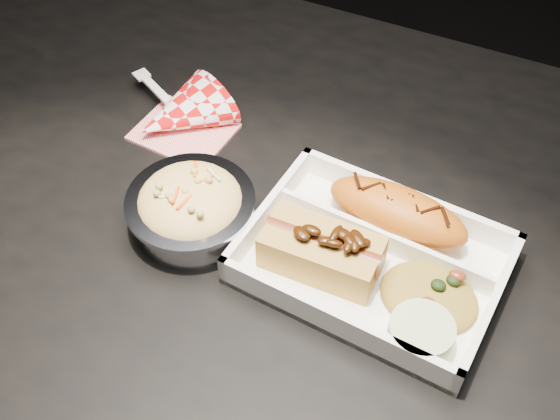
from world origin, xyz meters
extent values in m
cube|color=black|center=(0.00, 0.00, 0.73)|extent=(1.20, 0.80, 0.03)
cylinder|color=black|center=(-0.55, 0.35, 0.36)|extent=(0.05, 0.05, 0.72)
cube|color=white|center=(0.10, -0.02, 0.75)|extent=(0.26, 0.20, 0.01)
cube|color=white|center=(0.11, 0.07, 0.77)|extent=(0.25, 0.03, 0.04)
cube|color=white|center=(0.09, -0.10, 0.77)|extent=(0.25, 0.03, 0.04)
cube|color=white|center=(-0.02, -0.01, 0.77)|extent=(0.02, 0.18, 0.04)
cube|color=white|center=(0.22, -0.03, 0.77)|extent=(0.02, 0.18, 0.04)
cube|color=white|center=(0.10, 0.01, 0.77)|extent=(0.23, 0.02, 0.03)
ellipsoid|color=#BE5C13|center=(0.11, 0.04, 0.78)|extent=(0.16, 0.07, 0.05)
cube|color=#B98D3F|center=(0.05, -0.06, 0.78)|extent=(0.12, 0.03, 0.04)
cube|color=#B98D3F|center=(0.05, -0.02, 0.78)|extent=(0.12, 0.03, 0.04)
cylinder|color=brown|center=(0.05, -0.04, 0.79)|extent=(0.12, 0.03, 0.03)
ellipsoid|color=#A58530|center=(0.16, -0.03, 0.77)|extent=(0.10, 0.09, 0.03)
cylinder|color=#B6C998|center=(0.17, -0.08, 0.77)|extent=(0.06, 0.06, 0.03)
cylinder|color=silver|center=(-0.09, -0.04, 0.77)|extent=(0.12, 0.12, 0.04)
cylinder|color=silver|center=(-0.09, -0.04, 0.79)|extent=(0.13, 0.13, 0.01)
ellipsoid|color=#C7C78C|center=(-0.09, -0.04, 0.79)|extent=(0.11, 0.11, 0.04)
cube|color=red|center=(-0.17, 0.08, 0.75)|extent=(0.12, 0.10, 0.00)
cone|color=red|center=(-0.18, 0.09, 0.77)|extent=(0.14, 0.14, 0.10)
cube|color=white|center=(-0.23, 0.11, 0.77)|extent=(0.06, 0.04, 0.00)
cube|color=white|center=(-0.26, 0.13, 0.77)|extent=(0.02, 0.02, 0.00)
camera|label=1|loc=(0.20, -0.44, 1.33)|focal=45.00mm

